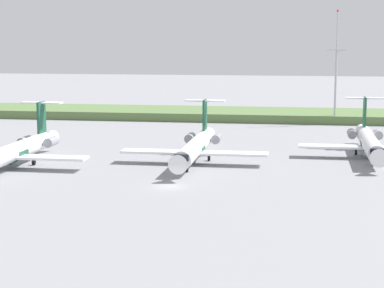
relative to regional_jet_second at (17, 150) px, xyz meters
The scene contains 6 objects.
ground_plane 32.47m from the regional_jet_second, 37.61° to the left, with size 500.00×500.00×0.00m, color gray.
grass_berm 74.25m from the regional_jet_second, 69.79° to the left, with size 320.00×20.00×2.00m, color #597542.
regional_jet_second is the anchor object (origin of this frame).
regional_jet_third 27.31m from the regional_jet_second, 16.95° to the left, with size 22.81×31.00×9.00m.
regional_jet_fourth 56.25m from the regional_jet_second, 18.14° to the left, with size 22.81×31.00×9.00m.
antenna_mast 79.27m from the regional_jet_second, 50.87° to the left, with size 4.40×0.50×25.61m.
Camera 1 is at (16.87, -87.71, 19.25)m, focal length 64.91 mm.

